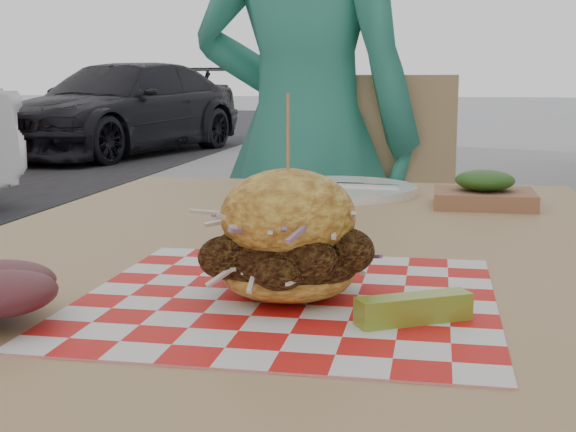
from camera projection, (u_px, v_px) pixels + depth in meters
name	position (u px, v px, depth m)	size (l,w,h in m)	color
diner	(304.00, 139.00, 1.96)	(0.58, 0.38, 1.59)	#2D836F
car_dark	(122.00, 108.00, 9.92)	(1.58, 3.90, 1.13)	black
patio_table	(291.00, 311.00, 0.95)	(0.80, 1.20, 0.75)	tan
patio_chair	(357.00, 244.00, 1.90)	(0.48, 0.49, 0.95)	tan
paper_liner	(288.00, 298.00, 0.71)	(0.36, 0.36, 0.00)	red
sandwich	(288.00, 242.00, 0.70)	(0.16, 0.16, 0.18)	gold
pickle_spear	(414.00, 309.00, 0.63)	(0.10, 0.02, 0.02)	olive
place_setting	(337.00, 189.00, 1.35)	(0.27, 0.27, 0.02)	white
kraft_tray	(484.00, 192.00, 1.22)	(0.15, 0.12, 0.06)	#926042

